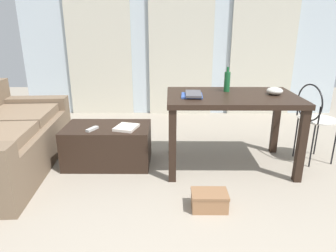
% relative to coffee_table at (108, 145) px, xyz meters
% --- Properties ---
extents(ground_plane, '(8.77, 8.77, 0.00)m').
position_rel_coffee_table_xyz_m(ground_plane, '(0.83, -0.21, -0.21)').
color(ground_plane, gray).
extents(wall_back, '(5.06, 0.10, 2.62)m').
position_rel_coffee_table_xyz_m(wall_back, '(0.83, 2.02, 1.10)').
color(wall_back, silver).
rests_on(wall_back, ground).
extents(curtains, '(3.60, 0.03, 2.21)m').
position_rel_coffee_table_xyz_m(curtains, '(0.83, 1.93, 0.90)').
color(curtains, beige).
rests_on(curtains, ground).
extents(coffee_table, '(0.88, 0.52, 0.41)m').
position_rel_coffee_table_xyz_m(coffee_table, '(0.00, 0.00, 0.00)').
color(coffee_table, black).
rests_on(coffee_table, ground).
extents(craft_table, '(1.28, 0.80, 0.76)m').
position_rel_coffee_table_xyz_m(craft_table, '(1.27, -0.04, 0.45)').
color(craft_table, black).
rests_on(craft_table, ground).
extents(wire_chair, '(0.39, 0.42, 0.85)m').
position_rel_coffee_table_xyz_m(wire_chair, '(2.15, 0.07, 0.33)').
color(wire_chair, silver).
rests_on(wire_chair, ground).
extents(bottle_near, '(0.06, 0.06, 0.25)m').
position_rel_coffee_table_xyz_m(bottle_near, '(1.24, 0.13, 0.66)').
color(bottle_near, '#195B2D').
rests_on(bottle_near, craft_table).
extents(bowl, '(0.16, 0.16, 0.07)m').
position_rel_coffee_table_xyz_m(bowl, '(1.69, -0.02, 0.59)').
color(bowl, beige).
rests_on(bowl, craft_table).
extents(book_stack, '(0.21, 0.29, 0.04)m').
position_rel_coffee_table_xyz_m(book_stack, '(0.87, -0.11, 0.57)').
color(book_stack, '#33519E').
rests_on(book_stack, craft_table).
extents(tv_remote_primary, '(0.11, 0.15, 0.02)m').
position_rel_coffee_table_xyz_m(tv_remote_primary, '(-0.12, -0.12, 0.22)').
color(tv_remote_primary, '#B7B7B2').
rests_on(tv_remote_primary, coffee_table).
extents(magazine, '(0.26, 0.28, 0.03)m').
position_rel_coffee_table_xyz_m(magazine, '(0.21, -0.07, 0.22)').
color(magazine, silver).
rests_on(magazine, coffee_table).
extents(shoebox, '(0.29, 0.20, 0.15)m').
position_rel_coffee_table_xyz_m(shoebox, '(0.97, -0.85, -0.13)').
color(shoebox, '#996B47').
rests_on(shoebox, ground).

